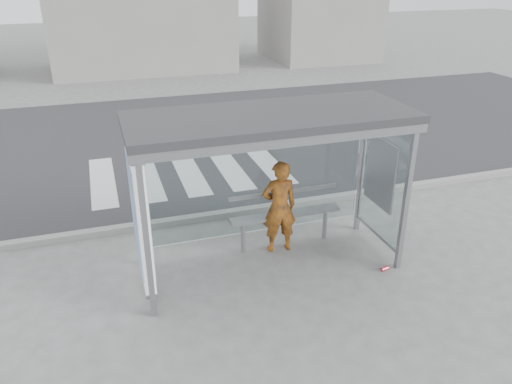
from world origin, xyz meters
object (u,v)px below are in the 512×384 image
bus_shelter (246,156)px  person (279,207)px  bench (285,214)px  soda_can (385,269)px

bus_shelter → person: size_ratio=2.56×
bench → bus_shelter: bearing=-149.1°
person → soda_can: bearing=143.7°
person → bench: bearing=-139.7°
soda_can → bus_shelter: bearing=159.8°
bus_shelter → person: bearing=29.3°
bus_shelter → bench: bus_shelter is taller
bench → soda_can: bearing=-45.7°
person → bench: person is taller
bus_shelter → soda_can: (2.12, -0.78, -1.95)m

